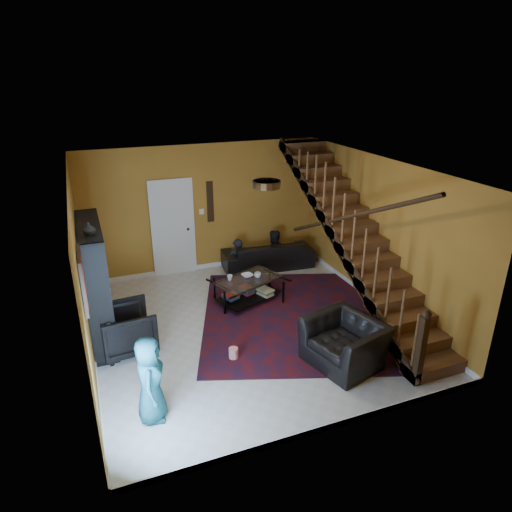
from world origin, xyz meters
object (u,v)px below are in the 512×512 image
(armchair_left, at_px, (127,329))
(coffee_table, at_px, (249,289))
(bookshelf, at_px, (97,285))
(sofa, at_px, (268,254))
(armchair_right, at_px, (345,343))

(armchair_left, bearing_deg, coffee_table, -75.36)
(coffee_table, bearing_deg, bookshelf, -174.56)
(armchair_left, relative_size, coffee_table, 0.59)
(armchair_left, distance_m, coffee_table, 2.53)
(sofa, xyz_separation_m, coffee_table, (-1.01, -1.44, -0.02))
(bookshelf, distance_m, coffee_table, 2.84)
(bookshelf, bearing_deg, armchair_left, -58.74)
(sofa, bearing_deg, armchair_left, 39.31)
(sofa, xyz_separation_m, armchair_right, (-0.34, -3.86, 0.06))
(bookshelf, relative_size, armchair_left, 2.38)
(armchair_left, xyz_separation_m, coffee_table, (2.39, 0.85, -0.11))
(bookshelf, relative_size, armchair_right, 1.81)
(armchair_right, bearing_deg, sofa, 159.98)
(armchair_left, xyz_separation_m, armchair_right, (3.05, -1.58, -0.02))
(sofa, distance_m, armchair_left, 4.09)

